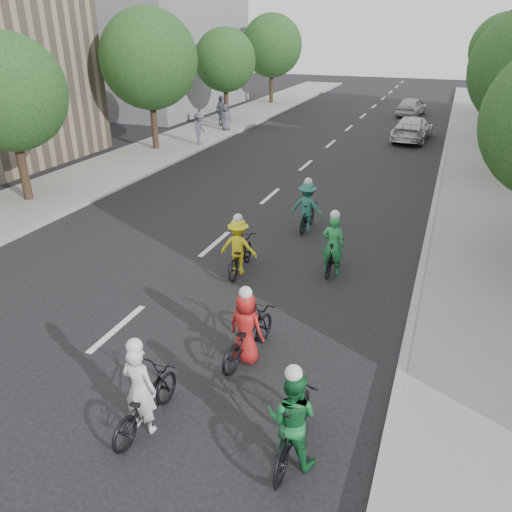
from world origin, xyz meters
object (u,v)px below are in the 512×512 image
Objects in this scene: follow_car_lead at (412,128)px; spectator_1 at (221,111)px; spectator_2 at (226,117)px; cyclist_2 at (144,398)px; cyclist_5 at (307,210)px; cyclist_0 at (247,333)px; follow_car_trail at (412,106)px; cyclist_1 at (293,423)px; cyclist_4 at (333,251)px; spectator_0 at (200,129)px; cyclist_3 at (239,251)px.

spectator_1 reaches higher than follow_car_lead.
spectator_1 is 1.20× the size of spectator_2.
follow_car_lead is at bearing -80.51° from spectator_1.
cyclist_5 is at bearing -88.70° from cyclist_2.
cyclist_0 reaches higher than follow_car_trail.
cyclist_2 is at bearing -135.00° from spectator_2.
spectator_2 is at bearing -64.17° from cyclist_1.
cyclist_4 is 15.94m from spectator_0.
follow_car_trail is at bearing -88.30° from cyclist_1.
spectator_1 is at bearing -66.01° from cyclist_2.
cyclist_5 is at bearing -76.19° from cyclist_1.
follow_car_lead is at bearing -90.90° from cyclist_4.
spectator_1 reaches higher than spectator_0.
spectator_1 reaches higher than follow_car_trail.
spectator_2 reaches higher than cyclist_0.
spectator_2 is (-9.99, -10.64, 0.27)m from follow_car_trail.
cyclist_2 is 0.98× the size of spectator_1.
spectator_1 is (-9.91, 24.33, 0.50)m from cyclist_2.
cyclist_3 is at bearing 20.93° from cyclist_4.
spectator_0 reaches higher than spectator_2.
cyclist_4 is at bearing -147.68° from spectator_0.
follow_car_lead is 11.82m from spectator_1.
cyclist_2 reaches higher than cyclist_0.
spectator_2 is at bearing 13.75° from follow_car_lead.
spectator_2 is at bearing -56.45° from cyclist_0.
spectator_0 is (-9.53, 16.57, 0.41)m from cyclist_0.
spectator_1 reaches higher than cyclist_2.
cyclist_1 is 24.72m from follow_car_lead.
follow_car_trail is 2.46× the size of spectator_2.
cyclist_5 is at bearing -60.92° from cyclist_4.
spectator_1 is (-11.47, 17.63, 0.45)m from cyclist_4.
cyclist_2 is at bearing 92.85° from cyclist_3.
cyclist_1 is (1.60, -2.11, 0.09)m from cyclist_0.
cyclist_1 is at bearing 106.05° from cyclist_5.
cyclist_1 is 1.04× the size of cyclist_2.
cyclist_3 is 2.50m from cyclist_4.
cyclist_3 is (-3.24, 5.57, -0.06)m from cyclist_1.
cyclist_0 is 2.51m from cyclist_2.
follow_car_trail is (0.91, 24.34, -0.04)m from cyclist_5.
spectator_1 is at bearing 50.00° from follow_car_trail.
spectator_2 is at bearing -55.07° from cyclist_5.
spectator_0 is 1.10× the size of spectator_2.
cyclist_1 is 1.05× the size of cyclist_4.
spectator_2 is (-11.46, 22.83, 0.25)m from cyclist_1.
cyclist_4 is 21.04m from spectator_1.
spectator_1 is (-10.91, -9.38, 0.43)m from follow_car_trail.
follow_car_trail is 14.59m from spectator_2.
spectator_0 reaches higher than cyclist_5.
follow_car_lead is 1.21× the size of follow_car_trail.
follow_car_lead is 12.15m from spectator_0.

